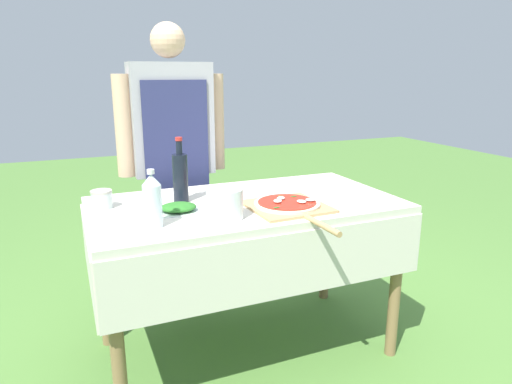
{
  "coord_description": "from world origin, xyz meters",
  "views": [
    {
      "loc": [
        -0.76,
        -1.93,
        1.39
      ],
      "look_at": [
        0.05,
        0.0,
        0.83
      ],
      "focal_mm": 32.0,
      "sensor_mm": 36.0,
      "label": 1
    }
  ],
  "objects_px": {
    "person_cook": "(173,147)",
    "sauce_jar": "(102,200)",
    "oil_bottle": "(180,177)",
    "herb_container": "(178,208)",
    "water_bottle": "(152,200)",
    "pizza_on_peel": "(289,206)",
    "prep_table": "(246,223)",
    "mixing_tub": "(225,204)"
  },
  "relations": [
    {
      "from": "mixing_tub",
      "to": "sauce_jar",
      "type": "xyz_separation_m",
      "value": [
        -0.46,
        0.35,
        -0.03
      ]
    },
    {
      "from": "pizza_on_peel",
      "to": "mixing_tub",
      "type": "bearing_deg",
      "value": -178.15
    },
    {
      "from": "water_bottle",
      "to": "sauce_jar",
      "type": "height_order",
      "value": "water_bottle"
    },
    {
      "from": "oil_bottle",
      "to": "water_bottle",
      "type": "xyz_separation_m",
      "value": [
        -0.19,
        -0.31,
        -0.01
      ]
    },
    {
      "from": "oil_bottle",
      "to": "sauce_jar",
      "type": "height_order",
      "value": "oil_bottle"
    },
    {
      "from": "person_cook",
      "to": "pizza_on_peel",
      "type": "xyz_separation_m",
      "value": [
        0.34,
        -0.79,
        -0.16
      ]
    },
    {
      "from": "person_cook",
      "to": "pizza_on_peel",
      "type": "height_order",
      "value": "person_cook"
    },
    {
      "from": "person_cook",
      "to": "sauce_jar",
      "type": "xyz_separation_m",
      "value": [
        -0.43,
        -0.47,
        -0.14
      ]
    },
    {
      "from": "oil_bottle",
      "to": "sauce_jar",
      "type": "bearing_deg",
      "value": 173.81
    },
    {
      "from": "herb_container",
      "to": "mixing_tub",
      "type": "xyz_separation_m",
      "value": [
        0.16,
        -0.15,
        0.04
      ]
    },
    {
      "from": "person_cook",
      "to": "sauce_jar",
      "type": "bearing_deg",
      "value": 46.54
    },
    {
      "from": "water_bottle",
      "to": "herb_container",
      "type": "relative_size",
      "value": 1.13
    },
    {
      "from": "pizza_on_peel",
      "to": "sauce_jar",
      "type": "bearing_deg",
      "value": 154.59
    },
    {
      "from": "oil_bottle",
      "to": "herb_container",
      "type": "xyz_separation_m",
      "value": [
        -0.05,
        -0.16,
        -0.1
      ]
    },
    {
      "from": "oil_bottle",
      "to": "mixing_tub",
      "type": "relative_size",
      "value": 1.97
    },
    {
      "from": "water_bottle",
      "to": "prep_table",
      "type": "bearing_deg",
      "value": 23.21
    },
    {
      "from": "prep_table",
      "to": "water_bottle",
      "type": "height_order",
      "value": "water_bottle"
    },
    {
      "from": "sauce_jar",
      "to": "prep_table",
      "type": "bearing_deg",
      "value": -12.96
    },
    {
      "from": "oil_bottle",
      "to": "sauce_jar",
      "type": "distance_m",
      "value": 0.36
    },
    {
      "from": "person_cook",
      "to": "oil_bottle",
      "type": "bearing_deg",
      "value": 80.23
    },
    {
      "from": "pizza_on_peel",
      "to": "herb_container",
      "type": "distance_m",
      "value": 0.49
    },
    {
      "from": "person_cook",
      "to": "sauce_jar",
      "type": "distance_m",
      "value": 0.65
    },
    {
      "from": "sauce_jar",
      "to": "water_bottle",
      "type": "bearing_deg",
      "value": -64.53
    },
    {
      "from": "prep_table",
      "to": "pizza_on_peel",
      "type": "xyz_separation_m",
      "value": [
        0.14,
        -0.18,
        0.12
      ]
    },
    {
      "from": "pizza_on_peel",
      "to": "herb_container",
      "type": "xyz_separation_m",
      "value": [
        -0.47,
        0.13,
        0.01
      ]
    },
    {
      "from": "pizza_on_peel",
      "to": "water_bottle",
      "type": "distance_m",
      "value": 0.61
    },
    {
      "from": "oil_bottle",
      "to": "sauce_jar",
      "type": "xyz_separation_m",
      "value": [
        -0.35,
        0.04,
        -0.09
      ]
    },
    {
      "from": "oil_bottle",
      "to": "water_bottle",
      "type": "relative_size",
      "value": 1.31
    },
    {
      "from": "mixing_tub",
      "to": "herb_container",
      "type": "bearing_deg",
      "value": 136.4
    },
    {
      "from": "oil_bottle",
      "to": "water_bottle",
      "type": "distance_m",
      "value": 0.36
    },
    {
      "from": "prep_table",
      "to": "mixing_tub",
      "type": "bearing_deg",
      "value": -130.26
    },
    {
      "from": "mixing_tub",
      "to": "sauce_jar",
      "type": "distance_m",
      "value": 0.58
    },
    {
      "from": "water_bottle",
      "to": "sauce_jar",
      "type": "distance_m",
      "value": 0.39
    },
    {
      "from": "water_bottle",
      "to": "sauce_jar",
      "type": "relative_size",
      "value": 2.49
    },
    {
      "from": "oil_bottle",
      "to": "water_bottle",
      "type": "bearing_deg",
      "value": -121.1
    },
    {
      "from": "oil_bottle",
      "to": "pizza_on_peel",
      "type": "bearing_deg",
      "value": -34.79
    },
    {
      "from": "prep_table",
      "to": "person_cook",
      "type": "distance_m",
      "value": 0.7
    },
    {
      "from": "oil_bottle",
      "to": "mixing_tub",
      "type": "distance_m",
      "value": 0.34
    },
    {
      "from": "oil_bottle",
      "to": "herb_container",
      "type": "relative_size",
      "value": 1.49
    },
    {
      "from": "prep_table",
      "to": "pizza_on_peel",
      "type": "bearing_deg",
      "value": -53.45
    },
    {
      "from": "prep_table",
      "to": "pizza_on_peel",
      "type": "height_order",
      "value": "pizza_on_peel"
    },
    {
      "from": "prep_table",
      "to": "herb_container",
      "type": "xyz_separation_m",
      "value": [
        -0.33,
        -0.05,
        0.13
      ]
    }
  ]
}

